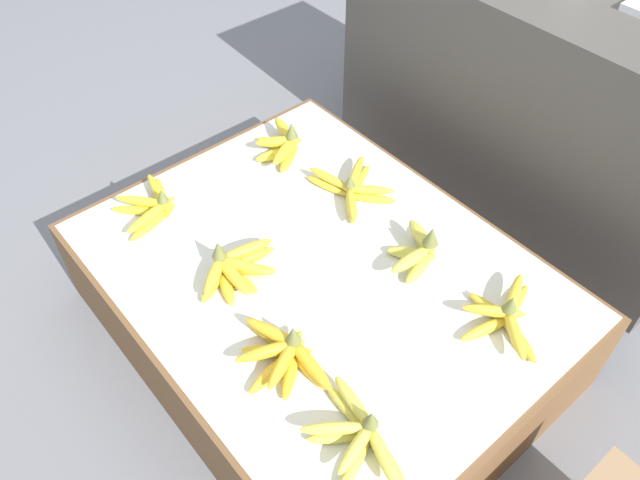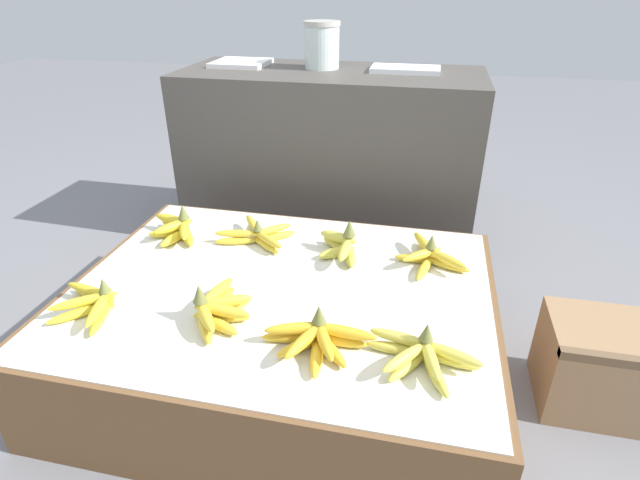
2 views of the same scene
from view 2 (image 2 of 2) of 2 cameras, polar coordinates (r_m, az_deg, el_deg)
The scene contains 15 objects.
ground_plane at distance 1.52m, azimuth -4.07°, elevation -14.10°, with size 10.00×10.00×0.00m, color slate.
display_platform at distance 1.43m, azimuth -4.26°, elevation -9.99°, with size 1.13×0.88×0.28m.
back_vendor_table at distance 2.12m, azimuth 1.17°, elevation 9.56°, with size 1.18×0.50×0.69m.
wooden_crate at distance 1.53m, azimuth 29.96°, elevation -12.43°, with size 0.32×0.24×0.24m.
banana_bunch_front_left at distance 1.36m, azimuth -24.57°, elevation -6.52°, with size 0.18×0.18×0.09m.
banana_bunch_front_midleft at distance 1.24m, azimuth -11.77°, elevation -7.79°, with size 0.16×0.23×0.10m.
banana_bunch_front_midright at distance 1.13m, azimuth -0.37°, elevation -11.18°, with size 0.26×0.17×0.10m.
banana_bunch_front_right at distance 1.11m, azimuth 11.56°, elevation -12.80°, with size 0.25×0.16×0.09m.
banana_bunch_middle_left at distance 1.64m, azimuth -16.01°, elevation 1.28°, with size 0.19×0.18×0.11m.
banana_bunch_middle_midleft at distance 1.57m, azimuth -7.11°, elevation 0.64°, with size 0.24×0.21×0.08m.
banana_bunch_middle_midright at distance 1.47m, azimuth 2.57°, elevation -0.67°, with size 0.14×0.19×0.11m.
banana_bunch_middle_right at distance 1.47m, azimuth 12.40°, elevation -1.78°, with size 0.22×0.24×0.09m.
glass_jar at distance 2.08m, azimuth 0.22°, elevation 21.41°, with size 0.14×0.14×0.17m.
foam_tray_white at distance 2.19m, azimuth -9.01°, elevation 19.35°, with size 0.21×0.21×0.02m.
foam_tray_dark at distance 2.04m, azimuth 9.74°, elevation 18.68°, with size 0.26×0.15×0.02m.
Camera 2 is at (0.34, -1.07, 1.03)m, focal length 28.00 mm.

